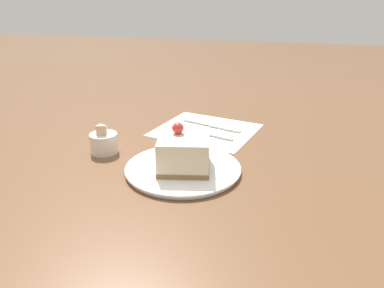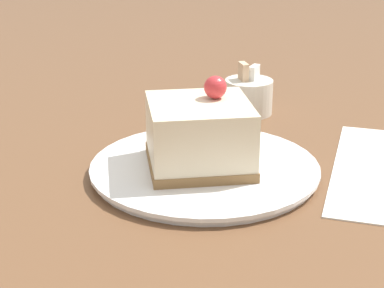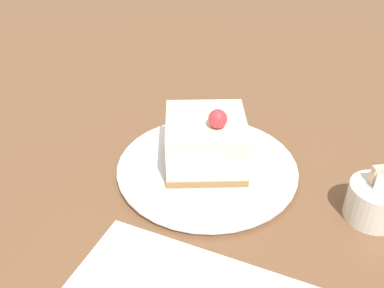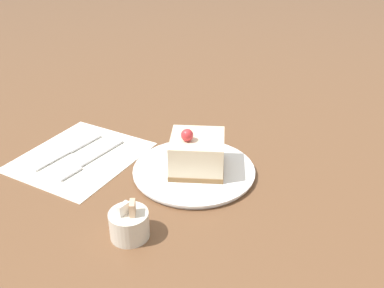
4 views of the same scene
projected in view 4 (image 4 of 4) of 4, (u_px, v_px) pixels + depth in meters
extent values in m
plane|color=brown|center=(201.00, 170.00, 0.82)|extent=(4.00, 4.00, 0.00)
cylinder|color=white|center=(194.00, 171.00, 0.81)|extent=(0.22, 0.22, 0.01)
cylinder|color=white|center=(194.00, 170.00, 0.81)|extent=(0.23, 0.23, 0.00)
cube|color=olive|center=(197.00, 166.00, 0.80)|extent=(0.12, 0.12, 0.01)
cube|color=beige|center=(197.00, 151.00, 0.79)|extent=(0.11, 0.11, 0.06)
sphere|color=red|center=(187.00, 135.00, 0.76)|extent=(0.02, 0.02, 0.02)
cube|color=white|center=(80.00, 156.00, 0.86)|extent=(0.26, 0.28, 0.00)
cube|color=silver|center=(101.00, 153.00, 0.86)|extent=(0.05, 0.12, 0.00)
cube|color=silver|center=(68.00, 172.00, 0.80)|extent=(0.04, 0.06, 0.00)
cube|color=silver|center=(84.00, 143.00, 0.90)|extent=(0.04, 0.09, 0.00)
cube|color=silver|center=(52.00, 160.00, 0.84)|extent=(0.04, 0.08, 0.00)
cylinder|color=silver|center=(129.00, 225.00, 0.65)|extent=(0.06, 0.06, 0.04)
cube|color=#D8B28C|center=(132.00, 209.00, 0.63)|extent=(0.01, 0.02, 0.02)
cube|color=white|center=(123.00, 209.00, 0.63)|extent=(0.02, 0.02, 0.02)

